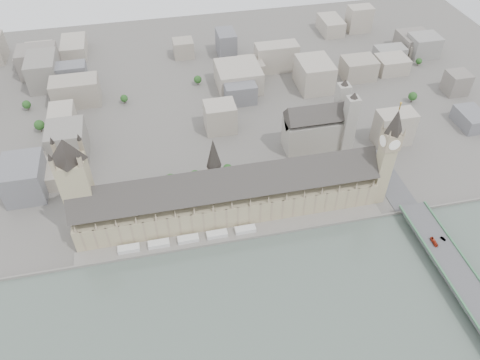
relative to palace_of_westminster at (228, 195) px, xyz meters
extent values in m
plane|color=#595651|center=(0.00, -19.70, -22.71)|extent=(900.00, 900.00, 0.00)
cube|color=slate|center=(0.00, -34.70, -21.21)|extent=(600.00, 1.50, 3.00)
cube|color=slate|center=(0.00, -27.20, -21.71)|extent=(270.00, 15.00, 2.00)
cube|color=silver|center=(-90.00, -26.70, -18.71)|extent=(18.00, 7.00, 4.00)
cube|color=silver|center=(-65.00, -26.70, -18.71)|extent=(18.00, 7.00, 4.00)
cube|color=silver|center=(-40.00, -26.70, -18.71)|extent=(18.00, 7.00, 4.00)
cube|color=silver|center=(-15.00, -26.70, -18.71)|extent=(18.00, 7.00, 4.00)
cube|color=silver|center=(10.00, -26.70, -18.71)|extent=(18.00, 7.00, 4.00)
cube|color=gray|center=(0.00, 0.30, -10.21)|extent=(265.00, 40.00, 25.00)
cube|color=#322F2C|center=(0.00, 0.30, 12.37)|extent=(265.00, 40.73, 40.73)
cube|color=gray|center=(138.00, -11.70, 8.29)|extent=(12.00, 12.00, 62.00)
cube|color=#827459|center=(138.00, -11.70, 47.29)|extent=(14.00, 14.00, 16.00)
cylinder|color=white|center=(145.20, -11.70, 47.29)|extent=(0.60, 10.00, 10.00)
cylinder|color=white|center=(130.80, -11.70, 47.29)|extent=(0.60, 10.00, 10.00)
cylinder|color=white|center=(138.00, -4.50, 47.29)|extent=(10.00, 0.60, 10.00)
cylinder|color=white|center=(138.00, -18.90, 47.29)|extent=(10.00, 0.60, 10.00)
cone|color=#2B2622|center=(138.00, -11.70, 66.29)|extent=(17.00, 17.00, 22.00)
cylinder|color=gold|center=(138.00, -11.70, 80.29)|extent=(1.00, 1.00, 6.00)
sphere|color=gold|center=(138.00, -11.70, 83.79)|extent=(2.00, 2.00, 2.00)
cone|color=#827459|center=(144.50, -5.20, 59.29)|extent=(2.40, 2.40, 8.00)
cone|color=#827459|center=(131.50, -5.20, 59.29)|extent=(2.40, 2.40, 8.00)
cone|color=#827459|center=(144.50, -18.20, 59.29)|extent=(2.40, 2.40, 8.00)
cone|color=#827459|center=(131.50, -18.20, 59.29)|extent=(2.40, 2.40, 8.00)
cube|color=gray|center=(-122.00, 6.30, 17.29)|extent=(23.00, 23.00, 80.00)
cone|color=#2B2622|center=(-122.00, 6.30, 67.29)|extent=(30.00, 30.00, 20.00)
cylinder|color=#827459|center=(-10.00, 6.30, 20.29)|extent=(12.00, 12.00, 20.00)
cone|color=#2B2622|center=(-10.00, 6.30, 44.29)|extent=(13.00, 13.00, 28.00)
cube|color=#474749|center=(162.00, -107.20, -17.58)|extent=(25.00, 325.00, 10.25)
cube|color=gray|center=(105.00, 75.30, -5.71)|extent=(60.00, 28.00, 34.00)
cube|color=#322F2C|center=(105.00, 75.30, 16.29)|extent=(60.00, 28.28, 28.28)
cube|color=gray|center=(137.00, 87.30, 9.29)|extent=(12.00, 12.00, 64.00)
cube|color=gray|center=(137.00, 63.30, 9.29)|extent=(12.00, 12.00, 64.00)
imported|color=#9F2712|center=(158.06, -79.38, -11.11)|extent=(2.54, 9.73, 2.69)
imported|color=gray|center=(167.62, -77.43, -11.68)|extent=(3.49, 4.99, 1.56)
imported|color=gray|center=(165.62, 21.49, -11.80)|extent=(2.95, 4.86, 1.32)
camera|label=1|loc=(-51.35, -287.56, 289.33)|focal=35.00mm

